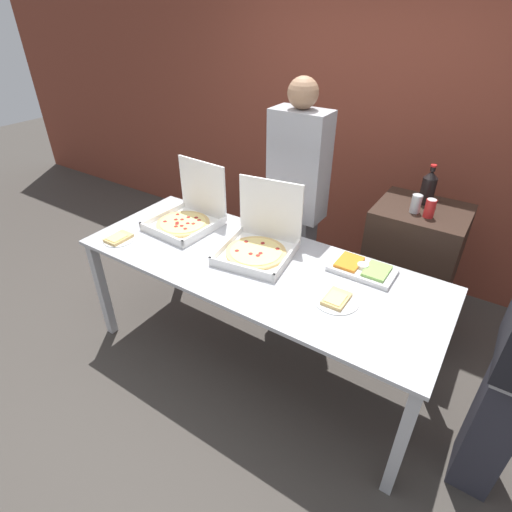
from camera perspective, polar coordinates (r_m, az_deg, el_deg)
ground_plane at (r=3.06m, az=0.00°, el=-14.19°), size 16.00×16.00×0.00m
brick_wall_behind at (r=3.73m, az=15.40°, el=18.67°), size 10.00×0.06×2.80m
buffet_table at (r=2.57m, az=0.00°, el=-2.62°), size 2.33×0.90×0.84m
pizza_box_near_left at (r=2.96m, az=-9.70°, el=5.82°), size 0.46×0.48×0.44m
pizza_box_far_right at (r=2.58m, az=0.52°, el=2.06°), size 0.51×0.52×0.44m
paper_plate_front_left at (r=2.25m, az=11.39°, el=-6.08°), size 0.25×0.25×0.03m
paper_plate_front_center at (r=2.91m, az=-19.04°, el=2.39°), size 0.21×0.21×0.03m
veggie_tray at (r=2.51m, az=14.96°, el=-1.75°), size 0.39×0.23×0.05m
sideboard_podium at (r=3.21m, az=20.89°, el=-2.08°), size 0.60×0.54×1.04m
soda_bottle at (r=3.00m, az=23.42°, el=9.04°), size 0.10×0.10×0.28m
soda_can_silver at (r=2.86m, az=21.89°, el=6.96°), size 0.07×0.07×0.12m
soda_can_colored at (r=2.82m, az=23.59°, el=6.26°), size 0.07×0.07×0.12m
person_guest_cap at (r=2.97m, az=5.79°, el=7.29°), size 0.40×0.22×1.85m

